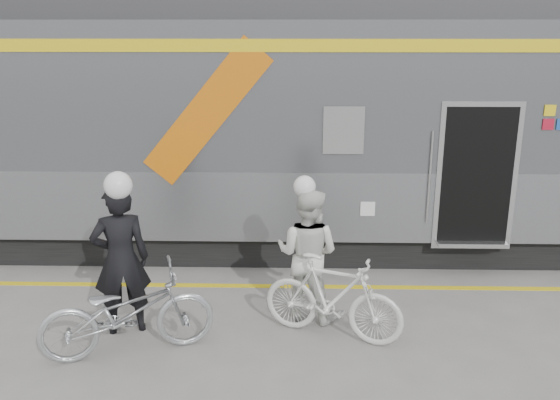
{
  "coord_description": "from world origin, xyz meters",
  "views": [
    {
      "loc": [
        0.86,
        -5.92,
        3.71
      ],
      "look_at": [
        0.68,
        1.6,
        1.5
      ],
      "focal_mm": 38.0,
      "sensor_mm": 36.0,
      "label": 1
    }
  ],
  "objects_px": {
    "man": "(121,260)",
    "bicycle_left": "(127,312)",
    "bicycle_right": "(333,297)",
    "woman": "(307,254)"
  },
  "relations": [
    {
      "from": "man",
      "to": "bicycle_left",
      "type": "relative_size",
      "value": 0.95
    },
    {
      "from": "woman",
      "to": "man",
      "type": "bearing_deg",
      "value": 32.5
    },
    {
      "from": "woman",
      "to": "bicycle_right",
      "type": "height_order",
      "value": "woman"
    },
    {
      "from": "bicycle_left",
      "to": "woman",
      "type": "relative_size",
      "value": 1.14
    },
    {
      "from": "bicycle_right",
      "to": "woman",
      "type": "bearing_deg",
      "value": 50.36
    },
    {
      "from": "bicycle_left",
      "to": "bicycle_right",
      "type": "distance_m",
      "value": 2.44
    },
    {
      "from": "bicycle_left",
      "to": "woman",
      "type": "xyz_separation_m",
      "value": [
        2.1,
        0.99,
        0.35
      ]
    },
    {
      "from": "man",
      "to": "woman",
      "type": "xyz_separation_m",
      "value": [
        2.3,
        0.44,
        -0.08
      ]
    },
    {
      "from": "woman",
      "to": "bicycle_left",
      "type": "bearing_deg",
      "value": 46.91
    },
    {
      "from": "woman",
      "to": "bicycle_right",
      "type": "distance_m",
      "value": 0.72
    }
  ]
}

